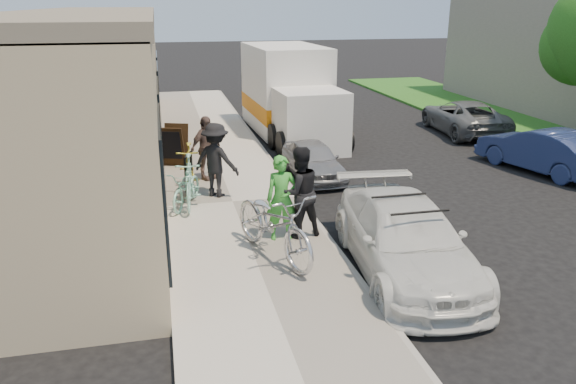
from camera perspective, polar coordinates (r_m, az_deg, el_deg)
ground at (r=10.58m, az=7.40°, el=-6.25°), size 120.00×120.00×0.00m
sidewalk at (r=12.82m, az=-5.64°, el=-1.26°), size 3.00×34.00×0.15m
curb at (r=13.09m, az=1.10°, el=-0.79°), size 0.12×34.00×0.13m
storefront at (r=17.21m, az=-19.02°, el=10.01°), size 3.60×20.00×4.22m
bike_rack at (r=13.41m, az=-10.06°, el=2.30°), size 0.23×0.64×0.93m
sandwich_board at (r=15.76m, az=-11.53°, el=4.68°), size 0.86×0.86×1.10m
sedan_white at (r=9.76m, az=11.82°, el=-4.69°), size 2.15×4.47×1.29m
sedan_silver at (r=14.82m, az=2.59°, el=3.27°), size 1.30×2.93×0.98m
moving_truck at (r=19.65m, az=0.14°, el=9.67°), size 2.55×6.24×3.02m
far_car_blue at (r=16.88m, az=24.38°, el=3.91°), size 2.21×3.86×1.20m
far_car_gray at (r=21.00m, az=17.41°, el=7.30°), size 2.30×4.35×1.17m
tandem_bike at (r=9.79m, az=-1.44°, el=-3.20°), size 1.62×2.56×1.27m
woman_rider at (r=10.49m, az=-0.64°, el=-0.63°), size 0.62×0.43×1.62m
man_standing at (r=10.60m, az=1.12°, el=-0.02°), size 0.98×0.84×1.76m
cruiser_bike_a at (r=12.53m, az=-10.02°, el=1.05°), size 0.68×1.85×1.09m
cruiser_bike_b at (r=12.55m, az=-10.26°, el=0.42°), size 1.11×1.66×0.82m
cruiser_bike_c at (r=13.62m, az=-10.01°, el=2.46°), size 0.71×1.84×1.08m
bystander_a at (r=12.96m, az=-7.34°, el=3.23°), size 1.27×1.17×1.72m
bystander_b at (r=14.28m, az=-8.35°, el=4.44°), size 0.99×0.90×1.62m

